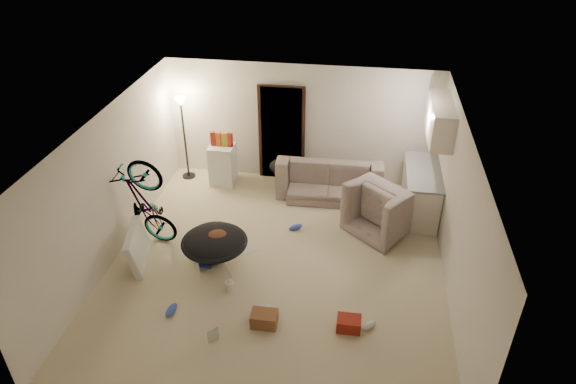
% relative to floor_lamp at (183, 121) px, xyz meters
% --- Properties ---
extents(floor, '(5.50, 6.00, 0.02)m').
position_rel_floor_lamp_xyz_m(floor, '(2.40, -2.65, -1.32)').
color(floor, beige).
rests_on(floor, ground).
extents(ceiling, '(5.50, 6.00, 0.02)m').
position_rel_floor_lamp_xyz_m(ceiling, '(2.40, -2.65, 1.20)').
color(ceiling, white).
rests_on(ceiling, wall_back).
extents(wall_back, '(5.50, 0.02, 2.50)m').
position_rel_floor_lamp_xyz_m(wall_back, '(2.40, 0.36, -0.06)').
color(wall_back, silver).
rests_on(wall_back, floor).
extents(wall_front, '(5.50, 0.02, 2.50)m').
position_rel_floor_lamp_xyz_m(wall_front, '(2.40, -5.66, -0.06)').
color(wall_front, silver).
rests_on(wall_front, floor).
extents(wall_left, '(0.02, 6.00, 2.50)m').
position_rel_floor_lamp_xyz_m(wall_left, '(-0.36, -2.65, -0.06)').
color(wall_left, silver).
rests_on(wall_left, floor).
extents(wall_right, '(0.02, 6.00, 2.50)m').
position_rel_floor_lamp_xyz_m(wall_right, '(5.16, -2.65, -0.06)').
color(wall_right, silver).
rests_on(wall_right, floor).
extents(doorway, '(0.85, 0.10, 2.04)m').
position_rel_floor_lamp_xyz_m(doorway, '(2.00, 0.32, -0.29)').
color(doorway, black).
rests_on(doorway, floor).
extents(door_trim, '(0.97, 0.04, 2.10)m').
position_rel_floor_lamp_xyz_m(door_trim, '(2.00, 0.29, -0.29)').
color(door_trim, black).
rests_on(door_trim, floor).
extents(floor_lamp, '(0.28, 0.28, 1.81)m').
position_rel_floor_lamp_xyz_m(floor_lamp, '(0.00, 0.00, 0.00)').
color(floor_lamp, black).
rests_on(floor_lamp, floor).
extents(kitchen_counter, '(0.60, 1.50, 0.88)m').
position_rel_floor_lamp_xyz_m(kitchen_counter, '(4.83, -0.65, -0.87)').
color(kitchen_counter, silver).
rests_on(kitchen_counter, floor).
extents(counter_top, '(0.64, 1.54, 0.04)m').
position_rel_floor_lamp_xyz_m(counter_top, '(4.83, -0.65, -0.41)').
color(counter_top, gray).
rests_on(counter_top, kitchen_counter).
extents(kitchen_uppers, '(0.38, 1.40, 0.65)m').
position_rel_floor_lamp_xyz_m(kitchen_uppers, '(4.96, -0.65, 0.64)').
color(kitchen_uppers, silver).
rests_on(kitchen_uppers, wall_right).
extents(sofa, '(2.12, 0.88, 0.61)m').
position_rel_floor_lamp_xyz_m(sofa, '(3.06, -0.20, -1.00)').
color(sofa, '#3E453D').
rests_on(sofa, floor).
extents(armchair, '(1.46, 1.44, 0.71)m').
position_rel_floor_lamp_xyz_m(armchair, '(4.24, -1.23, -0.95)').
color(armchair, '#3E453D').
rests_on(armchair, floor).
extents(bicycle, '(1.88, 0.98, 1.05)m').
position_rel_floor_lamp_xyz_m(bicycle, '(0.10, -2.40, -0.83)').
color(bicycle, black).
rests_on(bicycle, floor).
extents(book_asset, '(0.29, 0.29, 0.02)m').
position_rel_floor_lamp_xyz_m(book_asset, '(1.75, -4.46, -1.30)').
color(book_asset, maroon).
rests_on(book_asset, floor).
extents(mini_fridge, '(0.51, 0.51, 0.86)m').
position_rel_floor_lamp_xyz_m(mini_fridge, '(0.81, -0.10, -0.88)').
color(mini_fridge, white).
rests_on(mini_fridge, floor).
extents(snack_box_0, '(0.11, 0.09, 0.30)m').
position_rel_floor_lamp_xyz_m(snack_box_0, '(0.64, -0.10, -0.31)').
color(snack_box_0, maroon).
rests_on(snack_box_0, mini_fridge).
extents(snack_box_1, '(0.11, 0.09, 0.30)m').
position_rel_floor_lamp_xyz_m(snack_box_1, '(0.76, -0.10, -0.31)').
color(snack_box_1, '#D55B1A').
rests_on(snack_box_1, mini_fridge).
extents(snack_box_2, '(0.12, 0.10, 0.30)m').
position_rel_floor_lamp_xyz_m(snack_box_2, '(0.88, -0.10, -0.31)').
color(snack_box_2, gold).
rests_on(snack_box_2, mini_fridge).
extents(snack_box_3, '(0.12, 0.10, 0.30)m').
position_rel_floor_lamp_xyz_m(snack_box_3, '(1.00, -0.10, -0.31)').
color(snack_box_3, maroon).
rests_on(snack_box_3, mini_fridge).
extents(saucer_chair, '(1.07, 1.07, 0.76)m').
position_rel_floor_lamp_xyz_m(saucer_chair, '(1.43, -2.89, -0.85)').
color(saucer_chair, silver).
rests_on(saucer_chair, floor).
extents(hoodie, '(0.60, 0.56, 0.22)m').
position_rel_floor_lamp_xyz_m(hoodie, '(1.48, -2.92, -0.64)').
color(hoodie, '#532A1C').
rests_on(hoodie, saucer_chair).
extents(sofa_drape, '(0.65, 0.57, 0.28)m').
position_rel_floor_lamp_xyz_m(sofa_drape, '(2.11, -0.20, -0.77)').
color(sofa_drape, black).
rests_on(sofa_drape, sofa).
extents(tv_box, '(0.47, 0.99, 0.64)m').
position_rel_floor_lamp_xyz_m(tv_box, '(0.10, -2.92, -0.99)').
color(tv_box, silver).
rests_on(tv_box, floor).
extents(drink_case_a, '(0.38, 0.28, 0.22)m').
position_rel_floor_lamp_xyz_m(drink_case_a, '(2.45, -3.99, -1.20)').
color(drink_case_a, brown).
rests_on(drink_case_a, floor).
extents(drink_case_b, '(0.34, 0.25, 0.20)m').
position_rel_floor_lamp_xyz_m(drink_case_b, '(3.67, -3.88, -1.21)').
color(drink_case_b, maroon).
rests_on(drink_case_b, floor).
extents(juicer, '(0.15, 0.15, 0.21)m').
position_rel_floor_lamp_xyz_m(juicer, '(1.77, -3.34, -1.22)').
color(juicer, white).
rests_on(juicer, floor).
extents(newspaper, '(0.70, 0.73, 0.01)m').
position_rel_floor_lamp_xyz_m(newspaper, '(1.65, -2.22, -1.30)').
color(newspaper, beige).
rests_on(newspaper, floor).
extents(book_blue, '(0.25, 0.31, 0.03)m').
position_rel_floor_lamp_xyz_m(book_blue, '(1.20, -2.80, -1.29)').
color(book_blue, '#3249B6').
rests_on(book_blue, floor).
extents(book_white, '(0.21, 0.25, 0.02)m').
position_rel_floor_lamp_xyz_m(book_white, '(0.99, -2.55, -1.30)').
color(book_white, silver).
rests_on(book_white, floor).
extents(shoe_0, '(0.28, 0.25, 0.10)m').
position_rel_floor_lamp_xyz_m(shoe_0, '(2.57, -1.59, -1.26)').
color(shoe_0, '#3249B6').
rests_on(shoe_0, floor).
extents(shoe_2, '(0.16, 0.30, 0.11)m').
position_rel_floor_lamp_xyz_m(shoe_2, '(1.04, -3.97, -1.25)').
color(shoe_2, '#3249B6').
rests_on(shoe_2, floor).
extents(shoe_4, '(0.25, 0.25, 0.09)m').
position_rel_floor_lamp_xyz_m(shoe_4, '(3.96, -3.82, -1.26)').
color(shoe_4, white).
rests_on(shoe_4, floor).
extents(clothes_lump_a, '(0.65, 0.59, 0.18)m').
position_rel_floor_lamp_xyz_m(clothes_lump_a, '(1.25, -2.66, -1.22)').
color(clothes_lump_a, black).
rests_on(clothes_lump_a, floor).
extents(clothes_lump_b, '(0.54, 0.49, 0.15)m').
position_rel_floor_lamp_xyz_m(clothes_lump_b, '(2.82, -0.38, -1.23)').
color(clothes_lump_b, black).
rests_on(clothes_lump_b, floor).
extents(clothes_lump_c, '(0.55, 0.54, 0.13)m').
position_rel_floor_lamp_xyz_m(clothes_lump_c, '(2.44, -3.84, -1.24)').
color(clothes_lump_c, silver).
rests_on(clothes_lump_c, floor).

